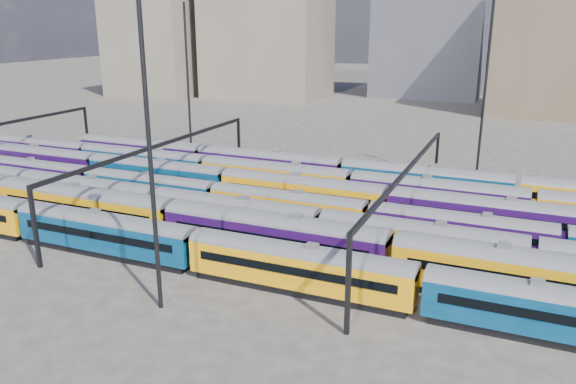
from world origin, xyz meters
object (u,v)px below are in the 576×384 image
at_px(rake_1, 392,250).
at_px(rake_2, 419,237).
at_px(mast_2, 149,137).
at_px(rake_0, 299,263).

height_order(rake_1, rake_2, rake_1).
xyz_separation_m(rake_2, mast_2, (-17.42, -17.00, 11.41)).
bearing_deg(rake_2, rake_1, -106.27).
distance_m(rake_0, rake_2, 12.96).
bearing_deg(rake_2, rake_0, -129.49).
bearing_deg(mast_2, rake_2, 44.31).
distance_m(rake_2, mast_2, 26.88).
bearing_deg(rake_0, mast_2, -142.66).
relative_size(rake_1, rake_2, 0.99).
relative_size(rake_0, mast_2, 3.97).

